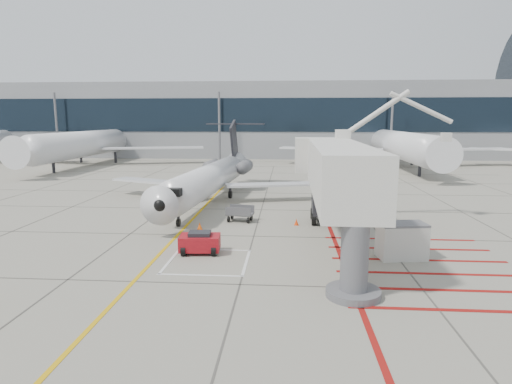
{
  "coord_description": "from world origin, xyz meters",
  "views": [
    {
      "loc": [
        2.03,
        -22.06,
        7.33
      ],
      "look_at": [
        0.0,
        6.0,
        2.5
      ],
      "focal_mm": 30.0,
      "sensor_mm": 36.0,
      "label": 1
    }
  ],
  "objects": [
    {
      "name": "jet_bridge",
      "position": [
        4.94,
        1.82,
        3.95
      ],
      "size": [
        9.59,
        19.87,
        7.9
      ],
      "primitive_type": null,
      "rotation": [
        0.0,
        0.0,
        -0.01
      ],
      "color": "silver",
      "rests_on": "ground_plane"
    },
    {
      "name": "terminal_glass_band",
      "position": [
        10.0,
        55.95,
        8.0
      ],
      "size": [
        180.0,
        0.1,
        6.0
      ],
      "primitive_type": "cube",
      "color": "black",
      "rests_on": "ground_plane"
    },
    {
      "name": "ground_plane",
      "position": [
        0.0,
        0.0,
        0.0
      ],
      "size": [
        260.0,
        260.0,
        0.0
      ],
      "primitive_type": "plane",
      "color": "gray",
      "rests_on": "ground"
    },
    {
      "name": "ground_power_unit",
      "position": [
        8.16,
        0.31,
        0.96
      ],
      "size": [
        2.59,
        1.73,
        1.91
      ],
      "primitive_type": null,
      "rotation": [
        0.0,
        0.0,
        0.14
      ],
      "color": "beige",
      "rests_on": "ground_plane"
    },
    {
      "name": "regional_jet",
      "position": [
        -4.88,
        12.45,
        3.52
      ],
      "size": [
        23.39,
        28.48,
        7.03
      ],
      "primitive_type": null,
      "rotation": [
        0.0,
        0.0,
        -0.08
      ],
      "color": "silver",
      "rests_on": "ground_plane"
    },
    {
      "name": "baggage_cart",
      "position": [
        -1.3,
        7.92,
        0.59
      ],
      "size": [
        2.03,
        1.47,
        1.17
      ],
      "primitive_type": null,
      "rotation": [
        0.0,
        0.0,
        -0.17
      ],
      "color": "#4F4E53",
      "rests_on": "ground_plane"
    },
    {
      "name": "cone_side",
      "position": [
        2.75,
        7.09,
        0.22
      ],
      "size": [
        0.31,
        0.31,
        0.44
      ],
      "primitive_type": "cone",
      "color": "#E73B0C",
      "rests_on": "ground_plane"
    },
    {
      "name": "terminal_building",
      "position": [
        10.0,
        70.0,
        7.0
      ],
      "size": [
        180.0,
        28.0,
        14.0
      ],
      "primitive_type": "cube",
      "color": "gray",
      "rests_on": "ground_plane"
    },
    {
      "name": "pushback_tug",
      "position": [
        -2.7,
        0.39,
        0.64
      ],
      "size": [
        2.28,
        1.52,
        1.28
      ],
      "primitive_type": null,
      "rotation": [
        0.0,
        0.0,
        0.07
      ],
      "color": "#A40F19",
      "rests_on": "ground_plane"
    },
    {
      "name": "cone_nose",
      "position": [
        -3.7,
        5.2,
        0.27
      ],
      "size": [
        0.39,
        0.39,
        0.54
      ],
      "primitive_type": "cone",
      "color": "#FA550D",
      "rests_on": "ground_plane"
    },
    {
      "name": "bg_aircraft_c",
      "position": [
        19.06,
        46.0,
        6.07
      ],
      "size": [
        36.4,
        40.45,
        12.13
      ],
      "primitive_type": null,
      "color": "silver",
      "rests_on": "ground_plane"
    },
    {
      "name": "bg_aircraft_b",
      "position": [
        -29.82,
        46.0,
        6.02
      ],
      "size": [
        36.1,
        40.11,
        12.03
      ],
      "primitive_type": null,
      "color": "silver",
      "rests_on": "ground_plane"
    }
  ]
}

